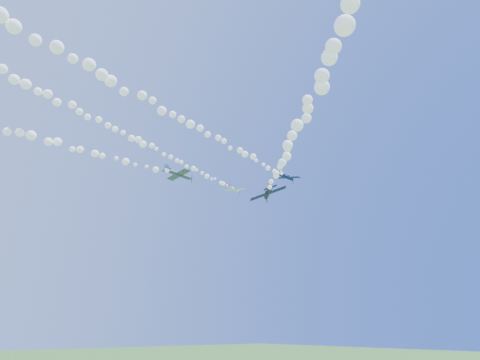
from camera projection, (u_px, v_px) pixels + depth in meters
plane_white at (234, 189)px, 124.64m from camera, size 6.42×6.78×1.78m
smoke_trail_white at (145, 144)px, 93.52m from camera, size 70.11×25.48×2.78m
plane_navy at (287, 177)px, 114.02m from camera, size 7.73×8.08×2.35m
smoke_trail_navy at (177, 116)px, 81.08m from camera, size 80.64×21.90×3.01m
plane_grey at (178, 174)px, 91.34m from camera, size 7.57×7.90×2.88m
plane_black at (268, 193)px, 85.09m from camera, size 7.22×7.15×3.20m
smoke_trail_black at (314, 94)px, 48.92m from camera, size 42.80×60.03×3.16m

